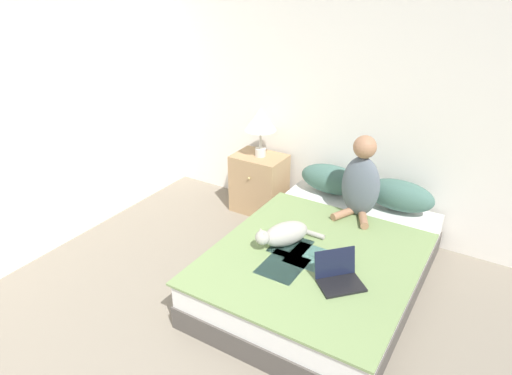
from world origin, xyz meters
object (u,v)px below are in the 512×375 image
(cat_tabby, at_px, (284,234))
(pillow_far, at_px, (399,195))
(pillow_near, at_px, (331,179))
(person_sitting, at_px, (361,181))
(bed, at_px, (323,265))
(laptop_open, at_px, (339,277))
(table_lamp, at_px, (261,121))
(nightstand, at_px, (259,183))

(cat_tabby, bearing_deg, pillow_far, -179.07)
(pillow_near, distance_m, person_sitting, 0.52)
(bed, xyz_separation_m, pillow_near, (-0.33, 0.91, 0.35))
(pillow_far, height_order, laptop_open, pillow_far)
(pillow_near, xyz_separation_m, table_lamp, (-0.80, -0.04, 0.48))
(nightstand, bearing_deg, pillow_far, 1.55)
(person_sitting, height_order, cat_tabby, person_sitting)
(person_sitting, bearing_deg, cat_tabby, -113.19)
(bed, xyz_separation_m, nightstand, (-1.14, 0.87, 0.12))
(person_sitting, relative_size, cat_tabby, 1.54)
(pillow_far, xyz_separation_m, cat_tabby, (-0.62, -1.08, -0.05))
(pillow_far, height_order, table_lamp, table_lamp)
(pillow_near, xyz_separation_m, nightstand, (-0.81, -0.04, -0.23))
(pillow_far, bearing_deg, cat_tabby, -119.94)
(pillow_near, height_order, cat_tabby, pillow_near)
(pillow_far, bearing_deg, bed, -110.28)
(bed, height_order, nightstand, nightstand)
(pillow_near, bearing_deg, cat_tabby, -87.36)
(nightstand, height_order, table_lamp, table_lamp)
(pillow_near, xyz_separation_m, pillow_far, (0.67, 0.00, 0.00))
(bed, xyz_separation_m, table_lamp, (-1.13, 0.87, 0.83))
(pillow_near, xyz_separation_m, person_sitting, (0.39, -0.29, 0.19))
(cat_tabby, distance_m, table_lamp, 1.44)
(pillow_near, distance_m, nightstand, 0.84)
(cat_tabby, relative_size, nightstand, 0.76)
(pillow_near, bearing_deg, person_sitting, -36.73)
(nightstand, bearing_deg, pillow_near, 2.83)
(pillow_near, height_order, table_lamp, table_lamp)
(pillow_far, xyz_separation_m, nightstand, (-1.48, -0.04, -0.23))
(pillow_far, xyz_separation_m, table_lamp, (-1.47, -0.04, 0.48))
(bed, distance_m, table_lamp, 1.65)
(pillow_far, relative_size, person_sitting, 0.84)
(pillow_near, height_order, laptop_open, pillow_near)
(bed, xyz_separation_m, cat_tabby, (-0.28, -0.17, 0.30))
(pillow_near, relative_size, table_lamp, 1.23)
(bed, bearing_deg, cat_tabby, -149.28)
(bed, height_order, pillow_near, pillow_near)
(pillow_far, distance_m, nightstand, 1.50)
(bed, relative_size, pillow_far, 3.34)
(bed, height_order, person_sitting, person_sitting)
(person_sitting, height_order, nightstand, person_sitting)
(pillow_near, distance_m, cat_tabby, 1.08)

